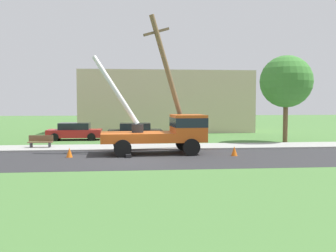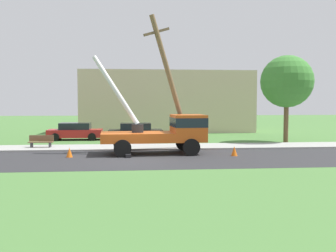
{
  "view_description": "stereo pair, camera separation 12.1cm",
  "coord_description": "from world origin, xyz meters",
  "px_view_note": "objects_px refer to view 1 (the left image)",
  "views": [
    {
      "loc": [
        -0.0,
        -20.35,
        3.06
      ],
      "look_at": [
        2.18,
        2.01,
        1.67
      ],
      "focal_mm": 39.82,
      "sensor_mm": 36.0,
      "label": 1
    },
    {
      "loc": [
        0.12,
        -20.36,
        3.06
      ],
      "look_at": [
        2.18,
        2.01,
        1.67
      ],
      "focal_mm": 39.82,
      "sensor_mm": 36.0,
      "label": 2
    }
  ],
  "objects_px": {
    "park_bench": "(41,142)",
    "roadside_tree_near": "(286,82)",
    "parked_sedan_red": "(75,131)",
    "parked_sedan_black": "(135,132)",
    "leaning_utility_pole": "(171,82)",
    "traffic_cone_ahead": "(234,151)",
    "utility_truck": "(167,130)",
    "traffic_cone_behind": "(69,152)"
  },
  "relations": [
    {
      "from": "parked_sedan_red",
      "to": "traffic_cone_ahead",
      "type": "bearing_deg",
      "value": -44.4
    },
    {
      "from": "traffic_cone_ahead",
      "to": "parked_sedan_red",
      "type": "height_order",
      "value": "parked_sedan_red"
    },
    {
      "from": "traffic_cone_ahead",
      "to": "traffic_cone_behind",
      "type": "distance_m",
      "value": 9.43
    },
    {
      "from": "traffic_cone_behind",
      "to": "utility_truck",
      "type": "bearing_deg",
      "value": 11.19
    },
    {
      "from": "utility_truck",
      "to": "traffic_cone_behind",
      "type": "bearing_deg",
      "value": -168.81
    },
    {
      "from": "parked_sedan_black",
      "to": "roadside_tree_near",
      "type": "distance_m",
      "value": 12.64
    },
    {
      "from": "parked_sedan_red",
      "to": "leaning_utility_pole",
      "type": "bearing_deg",
      "value": -45.54
    },
    {
      "from": "parked_sedan_black",
      "to": "roadside_tree_near",
      "type": "height_order",
      "value": "roadside_tree_near"
    },
    {
      "from": "utility_truck",
      "to": "roadside_tree_near",
      "type": "bearing_deg",
      "value": 29.72
    },
    {
      "from": "roadside_tree_near",
      "to": "parked_sedan_black",
      "type": "bearing_deg",
      "value": 166.77
    },
    {
      "from": "utility_truck",
      "to": "park_bench",
      "type": "relative_size",
      "value": 4.31
    },
    {
      "from": "leaning_utility_pole",
      "to": "traffic_cone_ahead",
      "type": "relative_size",
      "value": 15.46
    },
    {
      "from": "traffic_cone_ahead",
      "to": "roadside_tree_near",
      "type": "height_order",
      "value": "roadside_tree_near"
    },
    {
      "from": "leaning_utility_pole",
      "to": "roadside_tree_near",
      "type": "bearing_deg",
      "value": 22.86
    },
    {
      "from": "traffic_cone_behind",
      "to": "roadside_tree_near",
      "type": "relative_size",
      "value": 0.08
    },
    {
      "from": "leaning_utility_pole",
      "to": "parked_sedan_black",
      "type": "bearing_deg",
      "value": 108.46
    },
    {
      "from": "traffic_cone_ahead",
      "to": "parked_sedan_black",
      "type": "bearing_deg",
      "value": 120.03
    },
    {
      "from": "parked_sedan_black",
      "to": "parked_sedan_red",
      "type": "bearing_deg",
      "value": 172.46
    },
    {
      "from": "utility_truck",
      "to": "roadside_tree_near",
      "type": "xyz_separation_m",
      "value": [
        9.83,
        5.61,
        3.3
      ]
    },
    {
      "from": "utility_truck",
      "to": "traffic_cone_behind",
      "type": "xyz_separation_m",
      "value": [
        -5.63,
        -1.11,
        -1.13
      ]
    },
    {
      "from": "parked_sedan_red",
      "to": "utility_truck",
      "type": "bearing_deg",
      "value": -52.77
    },
    {
      "from": "traffic_cone_ahead",
      "to": "parked_sedan_black",
      "type": "relative_size",
      "value": 0.13
    },
    {
      "from": "traffic_cone_ahead",
      "to": "park_bench",
      "type": "height_order",
      "value": "park_bench"
    },
    {
      "from": "utility_truck",
      "to": "traffic_cone_behind",
      "type": "height_order",
      "value": "utility_truck"
    },
    {
      "from": "park_bench",
      "to": "roadside_tree_near",
      "type": "distance_m",
      "value": 18.7
    },
    {
      "from": "parked_sedan_red",
      "to": "park_bench",
      "type": "distance_m",
      "value": 6.04
    },
    {
      "from": "parked_sedan_black",
      "to": "traffic_cone_ahead",
      "type": "bearing_deg",
      "value": -59.97
    },
    {
      "from": "leaning_utility_pole",
      "to": "roadside_tree_near",
      "type": "relative_size",
      "value": 1.28
    },
    {
      "from": "traffic_cone_behind",
      "to": "parked_sedan_black",
      "type": "height_order",
      "value": "parked_sedan_black"
    },
    {
      "from": "utility_truck",
      "to": "park_bench",
      "type": "xyz_separation_m",
      "value": [
        -8.21,
        3.14,
        -0.95
      ]
    },
    {
      "from": "parked_sedan_black",
      "to": "traffic_cone_behind",
      "type": "bearing_deg",
      "value": -111.77
    },
    {
      "from": "park_bench",
      "to": "roadside_tree_near",
      "type": "bearing_deg",
      "value": 7.8
    },
    {
      "from": "utility_truck",
      "to": "traffic_cone_ahead",
      "type": "relative_size",
      "value": 12.3
    },
    {
      "from": "leaning_utility_pole",
      "to": "parked_sedan_black",
      "type": "height_order",
      "value": "leaning_utility_pole"
    },
    {
      "from": "utility_truck",
      "to": "parked_sedan_black",
      "type": "bearing_deg",
      "value": 102.48
    },
    {
      "from": "parked_sedan_red",
      "to": "parked_sedan_black",
      "type": "height_order",
      "value": "same"
    },
    {
      "from": "utility_truck",
      "to": "parked_sedan_black",
      "type": "height_order",
      "value": "utility_truck"
    },
    {
      "from": "utility_truck",
      "to": "parked_sedan_black",
      "type": "relative_size",
      "value": 1.57
    },
    {
      "from": "traffic_cone_behind",
      "to": "roadside_tree_near",
      "type": "xyz_separation_m",
      "value": [
        15.46,
        6.72,
        4.43
      ]
    },
    {
      "from": "parked_sedan_red",
      "to": "parked_sedan_black",
      "type": "bearing_deg",
      "value": -7.54
    },
    {
      "from": "leaning_utility_pole",
      "to": "parked_sedan_black",
      "type": "distance_m",
      "value": 8.01
    },
    {
      "from": "leaning_utility_pole",
      "to": "parked_sedan_red",
      "type": "relative_size",
      "value": 1.96
    }
  ]
}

